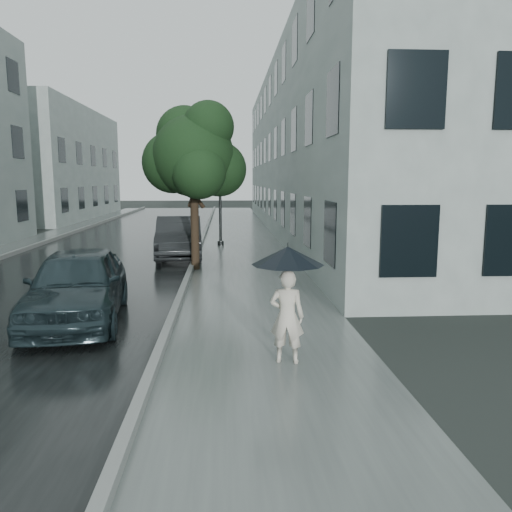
{
  "coord_description": "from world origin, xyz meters",
  "views": [
    {
      "loc": [
        -0.47,
        -8.49,
        2.86
      ],
      "look_at": [
        0.15,
        1.63,
        1.3
      ],
      "focal_mm": 35.0,
      "sensor_mm": 36.0,
      "label": 1
    }
  ],
  "objects": [
    {
      "name": "ground",
      "position": [
        0.0,
        0.0,
        0.0
      ],
      "size": [
        120.0,
        120.0,
        0.0
      ],
      "primitive_type": "plane",
      "color": "black",
      "rests_on": "ground"
    },
    {
      "name": "building_far_b",
      "position": [
        -13.77,
        30.0,
        4.0
      ],
      "size": [
        7.02,
        18.0,
        8.0
      ],
      "color": "#97A5A0",
      "rests_on": "ground"
    },
    {
      "name": "sidewalk_far",
      "position": [
        -9.5,
        12.0,
        0.0
      ],
      "size": [
        1.7,
        60.0,
        0.01
      ],
      "primitive_type": "cube",
      "color": "#4C5451",
      "rests_on": "ground"
    },
    {
      "name": "umbrella",
      "position": [
        0.47,
        -1.03,
        1.71
      ],
      "size": [
        1.31,
        1.31,
        0.96
      ],
      "rotation": [
        0.0,
        0.0,
        0.19
      ],
      "color": "black",
      "rests_on": "ground"
    },
    {
      "name": "lamp_post",
      "position": [
        -0.85,
        13.17,
        3.04
      ],
      "size": [
        0.85,
        0.34,
        5.32
      ],
      "rotation": [
        0.0,
        0.0,
        -0.08
      ],
      "color": "black",
      "rests_on": "ground"
    },
    {
      "name": "car_near",
      "position": [
        -3.47,
        1.57,
        0.75
      ],
      "size": [
        2.28,
        4.56,
        1.49
      ],
      "primitive_type": "imported",
      "rotation": [
        0.0,
        0.0,
        0.12
      ],
      "color": "#1A282D",
      "rests_on": "ground"
    },
    {
      "name": "sidewalk",
      "position": [
        0.25,
        12.0,
        0.0
      ],
      "size": [
        3.5,
        60.0,
        0.01
      ],
      "primitive_type": "cube",
      "color": "slate",
      "rests_on": "ground"
    },
    {
      "name": "pedestrian",
      "position": [
        0.47,
        -1.0,
        0.75
      ],
      "size": [
        0.6,
        0.46,
        1.48
      ],
      "primitive_type": "imported",
      "rotation": [
        0.0,
        0.0,
        2.92
      ],
      "color": "beige",
      "rests_on": "sidewalk"
    },
    {
      "name": "asphalt_road",
      "position": [
        -5.08,
        12.0,
        0.0
      ],
      "size": [
        6.85,
        60.0,
        0.0
      ],
      "primitive_type": "cube",
      "color": "black",
      "rests_on": "ground"
    },
    {
      "name": "kerb_near",
      "position": [
        -1.57,
        12.0,
        0.07
      ],
      "size": [
        0.15,
        60.0,
        0.15
      ],
      "primitive_type": "cube",
      "color": "slate",
      "rests_on": "ground"
    },
    {
      "name": "building_near",
      "position": [
        5.47,
        19.5,
        4.5
      ],
      "size": [
        7.02,
        36.0,
        9.0
      ],
      "color": "#97A5A0",
      "rests_on": "ground"
    },
    {
      "name": "car_far",
      "position": [
        -2.2,
        9.94,
        0.75
      ],
      "size": [
        1.93,
        4.65,
        1.5
      ],
      "primitive_type": "imported",
      "rotation": [
        0.0,
        0.0,
        0.08
      ],
      "color": "black",
      "rests_on": "ground"
    },
    {
      "name": "kerb_far",
      "position": [
        -8.57,
        12.0,
        0.07
      ],
      "size": [
        0.15,
        60.0,
        0.15
      ],
      "primitive_type": "cube",
      "color": "slate",
      "rests_on": "ground"
    },
    {
      "name": "street_tree",
      "position": [
        -1.45,
        7.47,
        3.61
      ],
      "size": [
        3.32,
        3.01,
        5.23
      ],
      "color": "#332619",
      "rests_on": "ground"
    }
  ]
}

